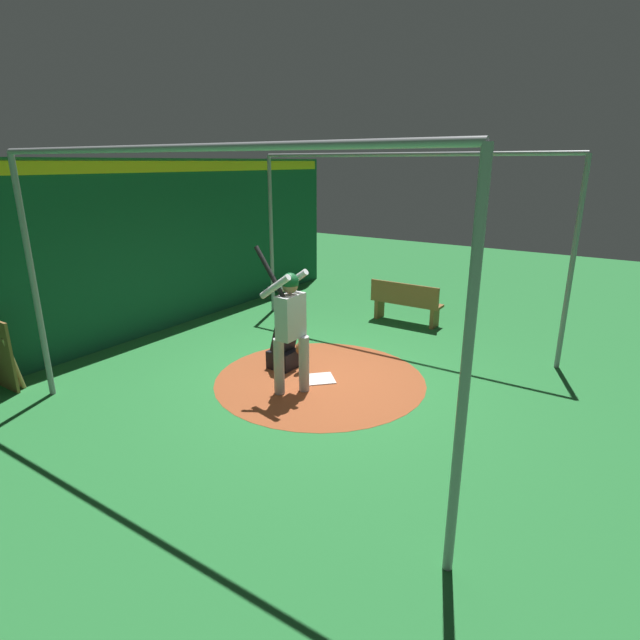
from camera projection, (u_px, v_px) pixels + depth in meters
The scene contains 9 objects.
ground_plane at pixel (320, 379), 7.63m from camera, with size 27.41×27.41×0.00m, color #287A38.
dirt_circle at pixel (320, 379), 7.63m from camera, with size 3.19×3.19×0.01m, color #9E4C28.
home_plate at pixel (320, 379), 7.63m from camera, with size 0.42×0.42×0.01m, color white.
batter at pixel (290, 322), 6.91m from camera, with size 0.68×0.49×2.09m.
catcher at pixel (286, 346), 7.95m from camera, with size 0.58×0.40×0.96m.
back_wall at pixel (140, 249), 9.24m from camera, with size 0.22×11.41×3.23m.
cage_frame at pixel (320, 227), 6.94m from camera, with size 5.91×5.12×3.32m.
bat_rack at pixel (0, 355), 7.27m from camera, with size 0.82×0.20×1.05m.
bench at pixel (406, 302), 10.19m from camera, with size 1.47×0.36×0.85m.
Camera 1 is at (3.87, -5.84, 3.17)m, focal length 28.17 mm.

